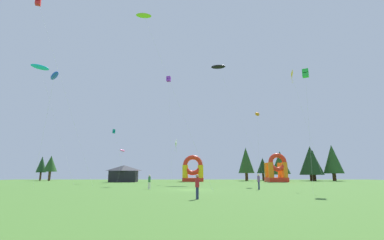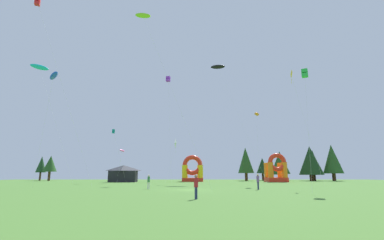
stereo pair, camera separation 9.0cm
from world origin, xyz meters
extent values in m
plane|color=#47752D|center=(0.00, 0.00, 0.00)|extent=(120.00, 120.00, 0.00)
cube|color=#0C7F7A|center=(-16.77, 24.36, 10.61)|extent=(0.68, 0.68, 0.38)
cube|color=#0C7F7A|center=(-16.77, 24.36, 11.07)|extent=(0.68, 0.68, 0.38)
cylinder|color=silver|center=(-15.23, 24.82, 5.42)|extent=(3.09, 0.92, 10.85)
ellipsoid|color=#19B7CC|center=(-26.10, 10.87, 19.86)|extent=(3.05, 2.45, 1.19)
cylinder|color=silver|center=(-23.06, 12.63, 9.93)|extent=(6.09, 3.53, 19.87)
ellipsoid|color=#8CD826|center=(-6.03, -1.79, 21.45)|extent=(2.18, 1.14, 0.94)
cylinder|color=silver|center=(-1.85, -2.44, 10.72)|extent=(8.37, 1.32, 21.45)
ellipsoid|color=blue|center=(-17.22, -0.41, 13.94)|extent=(2.06, 2.15, 1.08)
cylinder|color=silver|center=(-18.86, 1.47, 6.97)|extent=(3.30, 3.79, 13.95)
pyramid|color=yellow|center=(15.48, 6.94, 16.98)|extent=(0.53, 1.16, 1.13)
cylinder|color=yellow|center=(15.56, 6.93, 16.24)|extent=(0.04, 0.04, 1.47)
cylinder|color=silver|center=(18.17, 8.67, 8.49)|extent=(5.24, 3.50, 16.97)
cube|color=purple|center=(-4.92, 21.54, 21.41)|extent=(0.93, 0.93, 0.47)
cube|color=purple|center=(-4.92, 21.54, 21.97)|extent=(0.93, 0.93, 0.47)
cylinder|color=silver|center=(-4.57, 23.63, 10.84)|extent=(0.72, 4.21, 21.69)
pyramid|color=white|center=(-2.78, 17.92, 7.46)|extent=(0.51, 1.32, 1.30)
cylinder|color=white|center=(-2.87, 17.94, 6.61)|extent=(0.04, 0.04, 1.72)
cylinder|color=silver|center=(-3.76, 17.30, 3.73)|extent=(1.79, 1.29, 7.47)
ellipsoid|color=black|center=(6.46, 28.55, 27.43)|extent=(3.84, 2.64, 1.38)
cylinder|color=silver|center=(11.16, 26.69, 13.72)|extent=(9.42, 3.75, 27.44)
cube|color=red|center=(-22.18, 2.10, 25.93)|extent=(0.86, 0.86, 0.45)
cube|color=red|center=(-22.18, 2.10, 26.47)|extent=(0.86, 0.86, 0.45)
cylinder|color=silver|center=(-17.85, 3.85, 13.10)|extent=(8.67, 3.52, 26.21)
ellipsoid|color=#EA599E|center=(-14.53, 23.73, 6.67)|extent=(1.20, 1.97, 0.69)
cylinder|color=silver|center=(-14.72, 23.05, 3.34)|extent=(0.38, 1.38, 6.67)
ellipsoid|color=orange|center=(11.28, 12.35, 11.90)|extent=(1.40, 2.29, 0.65)
cylinder|color=silver|center=(10.59, 9.92, 5.95)|extent=(1.40, 4.89, 11.90)
cube|color=green|center=(14.07, -1.09, 13.74)|extent=(0.96, 0.96, 0.44)
cube|color=green|center=(14.07, -1.09, 14.26)|extent=(0.96, 0.96, 0.44)
cylinder|color=silver|center=(12.72, -3.72, 7.00)|extent=(2.72, 5.28, 14.00)
cylinder|color=silver|center=(-5.27, 1.63, 0.42)|extent=(0.15, 0.15, 0.85)
cylinder|color=silver|center=(-5.11, 1.67, 0.42)|extent=(0.15, 0.15, 0.85)
cylinder|color=#33723F|center=(-5.19, 1.65, 1.18)|extent=(0.36, 0.36, 0.67)
sphere|color=beige|center=(-5.19, 1.65, 1.63)|extent=(0.23, 0.23, 0.23)
cylinder|color=navy|center=(8.00, 0.49, 0.44)|extent=(0.18, 0.18, 0.89)
cylinder|color=navy|center=(8.10, 0.64, 0.44)|extent=(0.18, 0.18, 0.89)
cylinder|color=#724C8C|center=(8.05, 0.56, 1.24)|extent=(0.44, 0.44, 0.70)
sphere|color=#D8AD84|center=(8.05, 0.56, 1.71)|extent=(0.24, 0.24, 0.24)
cylinder|color=navy|center=(0.51, -11.48, 0.43)|extent=(0.17, 0.17, 0.86)
cylinder|color=navy|center=(0.43, -11.63, 0.43)|extent=(0.17, 0.17, 0.86)
cylinder|color=#B21E26|center=(0.47, -11.56, 1.21)|extent=(0.42, 0.42, 0.68)
sphere|color=#9E704C|center=(0.47, -11.56, 1.66)|extent=(0.23, 0.23, 0.23)
cube|color=red|center=(0.29, 35.47, 0.44)|extent=(5.12, 4.75, 0.87)
cylinder|color=yellow|center=(-1.61, 33.76, 2.42)|extent=(1.33, 1.33, 3.10)
cylinder|color=yellow|center=(2.18, 33.76, 2.42)|extent=(1.33, 1.33, 3.10)
cylinder|color=yellow|center=(-1.61, 37.19, 2.42)|extent=(1.33, 1.33, 3.10)
cylinder|color=yellow|center=(2.18, 37.19, 2.42)|extent=(1.33, 1.33, 3.10)
torus|color=red|center=(0.29, 33.76, 3.97)|extent=(4.86, 1.06, 4.86)
cube|color=red|center=(20.10, 32.28, 0.50)|extent=(4.49, 4.60, 1.00)
cylinder|color=orange|center=(18.48, 30.61, 2.75)|extent=(1.26, 1.26, 3.52)
cylinder|color=orange|center=(21.71, 30.61, 2.75)|extent=(1.26, 1.26, 3.52)
cylinder|color=orange|center=(18.48, 33.95, 2.75)|extent=(1.26, 1.26, 3.52)
cylinder|color=orange|center=(21.71, 33.95, 2.75)|extent=(1.26, 1.26, 3.52)
torus|color=red|center=(20.10, 30.61, 4.51)|extent=(4.24, 1.01, 4.24)
cube|color=black|center=(-15.76, 30.52, 1.28)|extent=(6.13, 3.14, 2.57)
pyramid|color=#3F3F47|center=(-15.76, 30.52, 3.20)|extent=(6.13, 3.14, 1.27)
cylinder|color=#4C331E|center=(-42.97, 44.67, 1.13)|extent=(0.49, 0.49, 2.26)
cone|color=#1E4221|center=(-42.97, 44.67, 4.54)|extent=(2.73, 2.73, 4.55)
cylinder|color=#4C331E|center=(-39.46, 42.87, 1.24)|extent=(0.65, 0.65, 2.48)
cone|color=#234C1E|center=(-39.46, 42.87, 4.66)|extent=(3.61, 3.61, 4.37)
cylinder|color=#4C331E|center=(15.15, 42.52, 1.04)|extent=(0.78, 0.78, 2.07)
cone|color=#234C1E|center=(15.15, 42.52, 5.59)|extent=(4.36, 4.36, 7.03)
cylinder|color=#4C331E|center=(20.62, 45.81, 1.01)|extent=(0.63, 0.63, 2.03)
cone|color=#193819|center=(20.62, 45.81, 4.20)|extent=(3.49, 3.49, 4.35)
cylinder|color=#4C331E|center=(23.98, 41.62, 0.84)|extent=(0.60, 0.60, 1.68)
cone|color=#234C1E|center=(23.98, 41.62, 4.42)|extent=(3.32, 3.32, 5.49)
cylinder|color=#4C331E|center=(25.38, 44.60, 0.92)|extent=(0.96, 0.96, 1.84)
cone|color=#234C1E|center=(25.38, 44.60, 5.03)|extent=(5.33, 5.33, 6.39)
cylinder|color=#4C331E|center=(32.78, 41.52, 0.80)|extent=(1.15, 1.15, 1.60)
cone|color=#193819|center=(32.78, 41.52, 5.50)|extent=(6.40, 6.40, 7.80)
cylinder|color=#4C331E|center=(34.07, 42.79, 1.14)|extent=(0.71, 0.71, 2.28)
cone|color=#193819|center=(34.07, 42.79, 5.36)|extent=(3.96, 3.96, 6.15)
cylinder|color=#4C331E|center=(38.60, 41.10, 0.99)|extent=(0.92, 0.92, 1.97)
cone|color=#234C1E|center=(38.60, 41.10, 5.87)|extent=(5.13, 5.13, 7.80)
camera|label=1|loc=(0.08, -31.71, 1.83)|focal=24.66mm
camera|label=2|loc=(0.17, -31.71, 1.83)|focal=24.66mm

